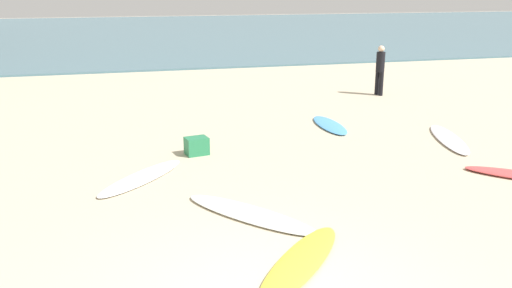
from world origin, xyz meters
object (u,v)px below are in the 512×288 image
surfboard_1 (449,139)px  surfboard_3 (250,214)px  surfboard_2 (330,125)px  beach_cooler (197,146)px  surfboard_4 (301,261)px  beachgoer_near (380,68)px  surfboard_5 (142,177)px

surfboard_1 → surfboard_3: 6.34m
surfboard_2 → beach_cooler: beach_cooler is taller
surfboard_4 → beachgoer_near: size_ratio=1.42×
surfboard_1 → beachgoer_near: 5.53m
surfboard_1 → surfboard_5: 7.17m
surfboard_5 → beach_cooler: (1.24, 1.26, 0.16)m
surfboard_4 → beachgoer_near: 11.89m
surfboard_3 → beachgoer_near: 10.67m
surfboard_4 → surfboard_5: size_ratio=0.98×
surfboard_1 → surfboard_3: size_ratio=1.03×
surfboard_2 → surfboard_3: bearing=58.7°
surfboard_4 → beach_cooler: 5.15m
surfboard_4 → surfboard_5: bearing=156.2°
beachgoer_near → beach_cooler: (-6.83, -4.95, -0.71)m
surfboard_1 → surfboard_5: surfboard_1 is taller
surfboard_4 → surfboard_5: surfboard_4 is taller
surfboard_3 → surfboard_4: (0.26, -1.68, 0.00)m
surfboard_3 → surfboard_4: 1.70m
surfboard_4 → beach_cooler: size_ratio=4.90×
beachgoer_near → beach_cooler: size_ratio=3.44×
surfboard_3 → surfboard_5: bearing=87.7°
surfboard_4 → beach_cooler: bearing=137.4°
surfboard_3 → surfboard_5: 2.66m
surfboard_4 → beach_cooler: (-0.55, 5.12, 0.15)m
beachgoer_near → beach_cooler: beachgoer_near is taller
surfboard_2 → surfboard_4: 7.32m
surfboard_3 → beach_cooler: size_ratio=5.36×
surfboard_4 → surfboard_3: bearing=139.9°
surfboard_2 → surfboard_5: bearing=32.4°
beach_cooler → surfboard_2: bearing=22.3°
surfboard_1 → beach_cooler: 5.89m
surfboard_1 → surfboard_2: bearing=156.7°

